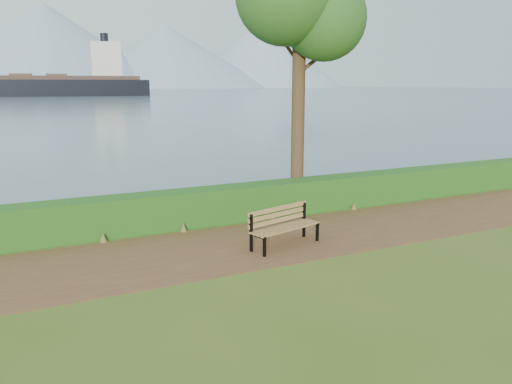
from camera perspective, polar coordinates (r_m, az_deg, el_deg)
ground at (r=12.18m, az=-0.36°, el=-6.44°), size 140.00×140.00×0.00m
path at (r=12.44m, az=-0.95°, el=-6.02°), size 40.00×3.40×0.01m
hedge at (r=14.34m, az=-4.79°, el=-1.50°), size 32.00×0.85×1.00m
water at (r=270.51m, az=-24.92°, el=10.41°), size 700.00×510.00×0.00m
mountains at (r=417.19m, az=-26.97°, el=14.33°), size 585.00×190.00×70.00m
bench at (r=12.24m, az=3.07°, el=-3.65°), size 1.99×1.04×0.96m
cargo_ship at (r=163.70m, az=-23.50°, el=11.06°), size 68.35×15.96×20.56m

